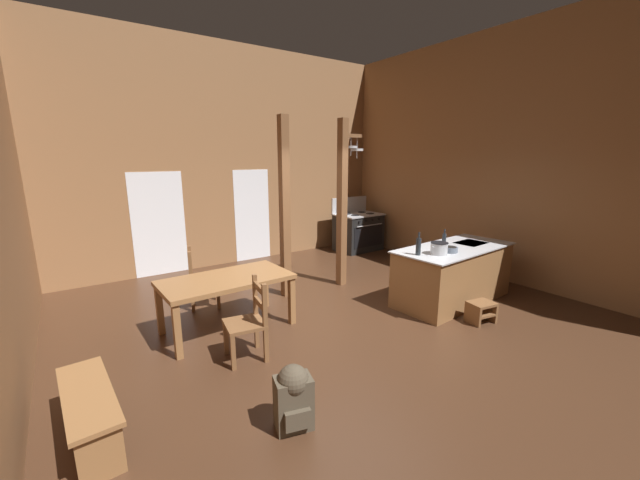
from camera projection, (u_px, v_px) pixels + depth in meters
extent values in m
cube|color=#422819|center=(350.00, 327.00, 5.30)|extent=(8.09, 8.75, 0.10)
cube|color=#93663F|center=(233.00, 158.00, 8.02)|extent=(8.09, 0.14, 4.63)
cube|color=#93663F|center=(507.00, 158.00, 6.86)|extent=(0.14, 8.75, 4.63)
cube|color=white|center=(159.00, 224.00, 7.33)|extent=(1.00, 0.01, 2.05)
cube|color=white|center=(252.00, 215.00, 8.45)|extent=(0.84, 0.01, 2.05)
cube|color=olive|center=(453.00, 274.00, 6.08)|extent=(2.15, 1.03, 0.89)
cube|color=#B7BABF|center=(455.00, 247.00, 5.98)|extent=(2.22, 1.09, 0.02)
cube|color=black|center=(471.00, 243.00, 6.26)|extent=(0.54, 0.43, 0.00)
cube|color=black|center=(429.00, 290.00, 6.49)|extent=(1.99, 0.16, 0.10)
cube|color=black|center=(358.00, 233.00, 9.39)|extent=(1.12, 0.79, 0.90)
cube|color=black|center=(369.00, 236.00, 9.10)|extent=(0.93, 0.03, 0.52)
cylinder|color=#B7BABF|center=(370.00, 225.00, 9.02)|extent=(0.83, 0.05, 0.02)
cube|color=#B7BABF|center=(359.00, 214.00, 9.29)|extent=(1.16, 0.83, 0.03)
cube|color=#B7BABF|center=(349.00, 205.00, 9.53)|extent=(1.14, 0.07, 0.40)
cylinder|color=black|center=(370.00, 214.00, 9.31)|extent=(0.21, 0.21, 0.01)
cylinder|color=black|center=(355.00, 215.00, 9.03)|extent=(0.21, 0.21, 0.01)
cylinder|color=black|center=(362.00, 212.00, 9.55)|extent=(0.21, 0.21, 0.01)
cylinder|color=black|center=(347.00, 214.00, 9.26)|extent=(0.21, 0.21, 0.01)
cylinder|color=black|center=(379.00, 219.00, 9.19)|extent=(0.04, 0.03, 0.04)
cylinder|color=black|center=(373.00, 220.00, 9.06)|extent=(0.04, 0.03, 0.04)
cylinder|color=black|center=(366.00, 221.00, 8.94)|extent=(0.04, 0.03, 0.04)
cylinder|color=black|center=(360.00, 222.00, 8.81)|extent=(0.04, 0.03, 0.04)
cube|color=brown|center=(342.00, 205.00, 6.62)|extent=(0.15, 0.15, 2.98)
cube|color=brown|center=(350.00, 136.00, 6.47)|extent=(0.50, 0.12, 0.06)
cylinder|color=#B7BABF|center=(351.00, 141.00, 6.50)|extent=(0.01, 0.01, 0.17)
cylinder|color=#B7BABF|center=(351.00, 147.00, 6.52)|extent=(0.25, 0.25, 0.04)
cylinder|color=#B7BABF|center=(351.00, 152.00, 6.54)|extent=(0.02, 0.02, 0.14)
cylinder|color=#B7BABF|center=(357.00, 142.00, 6.60)|extent=(0.01, 0.01, 0.22)
cylinder|color=#B7BABF|center=(357.00, 150.00, 6.63)|extent=(0.24, 0.24, 0.04)
cylinder|color=#B7BABF|center=(357.00, 154.00, 6.64)|extent=(0.02, 0.02, 0.14)
cube|color=brown|center=(285.00, 209.00, 6.08)|extent=(0.14, 0.14, 2.98)
cube|color=brown|center=(482.00, 304.00, 5.29)|extent=(0.41, 0.34, 0.04)
cube|color=brown|center=(473.00, 315.00, 5.26)|extent=(0.09, 0.28, 0.26)
cube|color=brown|center=(489.00, 311.00, 5.39)|extent=(0.09, 0.28, 0.26)
cube|color=brown|center=(481.00, 313.00, 5.32)|extent=(0.37, 0.33, 0.03)
cube|color=olive|center=(226.00, 280.00, 5.00)|extent=(1.73, 0.96, 0.06)
cube|color=olive|center=(160.00, 310.00, 4.92)|extent=(0.08, 0.08, 0.68)
cube|color=olive|center=(265.00, 286.00, 5.85)|extent=(0.08, 0.08, 0.68)
cube|color=olive|center=(177.00, 332.00, 4.31)|extent=(0.08, 0.08, 0.68)
cube|color=olive|center=(292.00, 301.00, 5.24)|extent=(0.08, 0.08, 0.68)
cube|color=brown|center=(245.00, 324.00, 4.31)|extent=(0.50, 0.50, 0.04)
cube|color=brown|center=(233.00, 353.00, 4.11)|extent=(0.06, 0.06, 0.41)
cube|color=brown|center=(226.00, 338.00, 4.44)|extent=(0.06, 0.06, 0.41)
cube|color=brown|center=(265.00, 324.00, 4.21)|extent=(0.06, 0.06, 0.95)
cube|color=brown|center=(256.00, 312.00, 4.55)|extent=(0.06, 0.06, 0.95)
cube|color=brown|center=(259.00, 288.00, 4.30)|extent=(0.10, 0.38, 0.07)
cube|color=brown|center=(260.00, 304.00, 4.34)|extent=(0.10, 0.38, 0.07)
cube|color=brown|center=(204.00, 280.00, 5.85)|extent=(0.54, 0.54, 0.04)
cube|color=brown|center=(217.00, 288.00, 6.14)|extent=(0.06, 0.06, 0.41)
cube|color=brown|center=(218.00, 296.00, 5.79)|extent=(0.06, 0.06, 0.41)
cube|color=brown|center=(191.00, 275.00, 5.96)|extent=(0.06, 0.06, 0.95)
cube|color=brown|center=(191.00, 282.00, 5.61)|extent=(0.06, 0.06, 0.95)
cube|color=brown|center=(190.00, 256.00, 5.70)|extent=(0.14, 0.38, 0.07)
cube|color=brown|center=(190.00, 268.00, 5.74)|extent=(0.14, 0.38, 0.07)
cube|color=olive|center=(87.00, 394.00, 3.05)|extent=(0.43, 1.18, 0.04)
cube|color=olive|center=(101.00, 456.00, 2.70)|extent=(0.31, 0.08, 0.40)
cube|color=olive|center=(83.00, 388.00, 3.50)|extent=(0.31, 0.08, 0.40)
cube|color=olive|center=(92.00, 426.00, 3.12)|extent=(0.12, 0.97, 0.06)
cube|color=#4C4233|center=(294.00, 403.00, 3.22)|extent=(0.37, 0.30, 0.48)
cube|color=#4C4233|center=(298.00, 420.00, 3.12)|extent=(0.23, 0.12, 0.17)
cylinder|color=black|center=(300.00, 392.00, 3.37)|extent=(0.05, 0.05, 0.38)
cylinder|color=black|center=(279.00, 397.00, 3.30)|extent=(0.05, 0.05, 0.38)
sphere|color=#4C4233|center=(293.00, 380.00, 3.17)|extent=(0.33, 0.33, 0.27)
cylinder|color=#B7BABF|center=(439.00, 249.00, 5.50)|extent=(0.24, 0.24, 0.17)
cylinder|color=black|center=(440.00, 243.00, 5.48)|extent=(0.25, 0.25, 0.01)
cylinder|color=#B7BABF|center=(433.00, 247.00, 5.41)|extent=(0.05, 0.02, 0.02)
cylinder|color=#B7BABF|center=(445.00, 245.00, 5.56)|extent=(0.05, 0.02, 0.02)
cylinder|color=slate|center=(450.00, 250.00, 5.64)|extent=(0.23, 0.23, 0.08)
cylinder|color=black|center=(450.00, 247.00, 5.63)|extent=(0.19, 0.19, 0.00)
cylinder|color=#1E2328|center=(418.00, 247.00, 5.45)|extent=(0.07, 0.07, 0.25)
cylinder|color=#1E2328|center=(419.00, 235.00, 5.41)|extent=(0.03, 0.03, 0.09)
cylinder|color=#1E2328|center=(444.00, 239.00, 6.06)|extent=(0.06, 0.06, 0.20)
cylinder|color=#1E2328|center=(445.00, 231.00, 6.03)|extent=(0.03, 0.03, 0.07)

